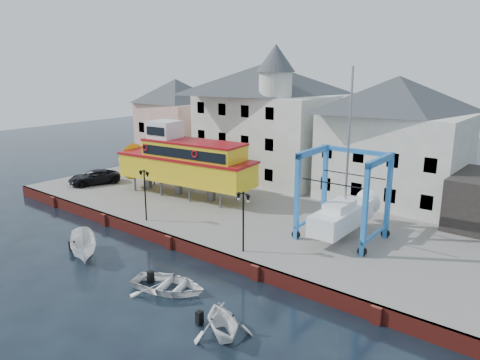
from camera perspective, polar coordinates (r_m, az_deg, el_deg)
The scene contains 14 objects.
ground at distance 35.29m, azimuth -8.55°, elevation -8.26°, with size 140.00×140.00×0.00m, color black.
hardstanding at distance 42.78m, azimuth 2.35°, elevation -3.29°, with size 44.00×22.00×1.00m, color slate.
quay_wall at distance 35.17m, azimuth -8.46°, elevation -7.46°, with size 44.00×0.47×1.00m.
building_pink at distance 58.50m, azimuth -7.72°, elevation 7.07°, with size 8.00×7.00×10.30m.
building_white_main at distance 49.97m, azimuth 3.05°, elevation 7.32°, with size 14.00×8.30×14.00m.
building_white_right at distance 44.02m, azimuth 18.30°, elevation 4.66°, with size 12.00×8.00×11.20m.
lamp_post_left at distance 37.61m, azimuth -11.56°, elevation -0.25°, with size 1.12×0.32×4.20m.
lamp_post_right at distance 30.78m, azimuth 0.40°, elevation -3.24°, with size 1.12×0.32×4.20m.
tour_boat at distance 44.59m, azimuth -7.58°, elevation 2.34°, with size 16.27×5.62×6.94m.
travel_lift at distance 34.85m, azimuth 12.85°, elevation -3.45°, with size 5.79×8.08×12.13m.
van at distance 50.78m, azimuth -17.35°, elevation 0.33°, with size 2.37×5.15×1.43m, color black.
motorboat_a at distance 35.36m, azimuth -18.39°, elevation -8.83°, with size 1.77×4.70×1.81m, color white.
motorboat_b at distance 29.39m, azimuth -8.72°, elevation -13.13°, with size 3.41×4.77×0.99m, color white.
motorboat_c at distance 24.94m, azimuth -2.15°, elevation -18.40°, with size 3.02×3.50×1.84m, color white.
Camera 1 is at (24.34, -21.68, 13.52)m, focal length 35.00 mm.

